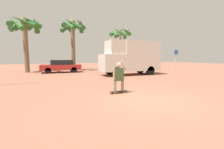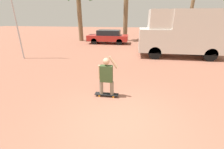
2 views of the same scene
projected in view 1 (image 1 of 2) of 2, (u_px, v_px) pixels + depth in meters
The scene contains 9 objects.
ground_plane at pixel (149, 99), 6.24m from camera, with size 80.00×80.00×0.00m, color #935B47.
skateboard at pixel (119, 92), 7.33m from camera, with size 0.90×0.23×0.09m.
person_skateboarder at pixel (119, 75), 7.24m from camera, with size 0.73×0.24×1.50m.
camper_van at pixel (131, 57), 14.91m from camera, with size 5.90×2.10×3.32m.
parked_car_red at pixel (61, 66), 17.40m from camera, with size 4.43×1.90×1.45m.
palm_tree_near_van at pixel (120, 35), 24.70m from camera, with size 3.54×3.74×6.63m.
palm_tree_center_background at pixel (73, 29), 19.60m from camera, with size 3.60×3.58×6.75m.
palm_tree_far_left at pixel (25, 27), 16.92m from camera, with size 3.69×3.72×6.35m.
street_sign at pixel (176, 59), 15.27m from camera, with size 0.44×0.06×2.48m.
Camera 1 is at (-3.70, -5.07, 1.75)m, focal length 24.00 mm.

